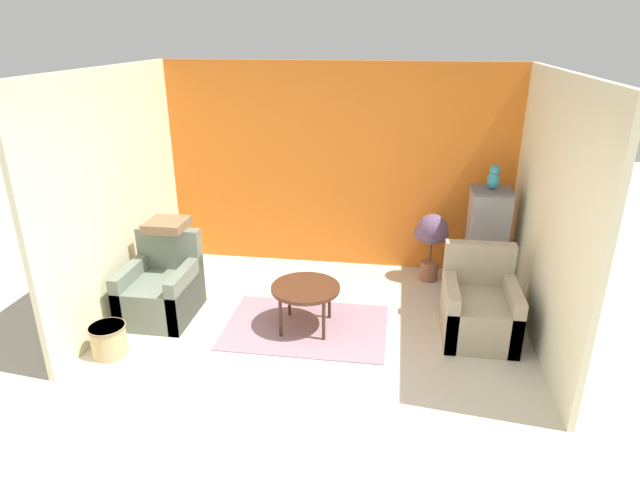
# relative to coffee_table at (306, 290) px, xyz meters

# --- Properties ---
(ground_plane) EXTENTS (20.00, 20.00, 0.00)m
(ground_plane) POSITION_rel_coffee_table_xyz_m (0.12, -1.28, -0.45)
(ground_plane) COLOR beige
(ground_plane) RESTS_ON ground
(wall_back_accent) EXTENTS (4.58, 0.06, 2.65)m
(wall_back_accent) POSITION_rel_coffee_table_xyz_m (0.12, 1.80, 0.88)
(wall_back_accent) COLOR orange
(wall_back_accent) RESTS_ON ground_plane
(wall_left) EXTENTS (0.06, 3.04, 2.65)m
(wall_left) POSITION_rel_coffee_table_xyz_m (-2.14, 0.24, 0.88)
(wall_left) COLOR beige
(wall_left) RESTS_ON ground_plane
(wall_right) EXTENTS (0.06, 3.04, 2.65)m
(wall_right) POSITION_rel_coffee_table_xyz_m (2.38, 0.24, 0.88)
(wall_right) COLOR beige
(wall_right) RESTS_ON ground_plane
(area_rug) EXTENTS (1.73, 1.17, 0.01)m
(area_rug) POSITION_rel_coffee_table_xyz_m (0.00, 0.00, -0.44)
(area_rug) COLOR gray
(area_rug) RESTS_ON ground_plane
(coffee_table) EXTENTS (0.73, 0.73, 0.49)m
(coffee_table) POSITION_rel_coffee_table_xyz_m (0.00, 0.00, 0.00)
(coffee_table) COLOR #472819
(coffee_table) RESTS_ON ground_plane
(armchair_left) EXTENTS (0.73, 0.84, 0.91)m
(armchair_left) POSITION_rel_coffee_table_xyz_m (-1.64, 0.05, -0.16)
(armchair_left) COLOR slate
(armchair_left) RESTS_ON ground_plane
(armchair_right) EXTENTS (0.73, 0.84, 0.91)m
(armchair_right) POSITION_rel_coffee_table_xyz_m (1.80, 0.14, -0.16)
(armchair_right) COLOR tan
(armchair_right) RESTS_ON ground_plane
(birdcage) EXTENTS (0.51, 0.51, 1.27)m
(birdcage) POSITION_rel_coffee_table_xyz_m (1.99, 1.26, 0.18)
(birdcage) COLOR slate
(birdcage) RESTS_ON ground_plane
(parrot) EXTENTS (0.14, 0.25, 0.30)m
(parrot) POSITION_rel_coffee_table_xyz_m (1.99, 1.27, 0.96)
(parrot) COLOR teal
(parrot) RESTS_ON birdcage
(potted_plant) EXTENTS (0.42, 0.39, 0.88)m
(potted_plant) POSITION_rel_coffee_table_xyz_m (1.35, 1.40, 0.15)
(potted_plant) COLOR brown
(potted_plant) RESTS_ON ground_plane
(wicker_basket) EXTENTS (0.35, 0.35, 0.32)m
(wicker_basket) POSITION_rel_coffee_table_xyz_m (-1.83, -0.79, -0.28)
(wicker_basket) COLOR tan
(wicker_basket) RESTS_ON ground_plane
(throw_pillow) EXTENTS (0.43, 0.43, 0.10)m
(throw_pillow) POSITION_rel_coffee_table_xyz_m (-1.64, 0.36, 0.51)
(throw_pillow) COLOR #846647
(throw_pillow) RESTS_ON armchair_left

